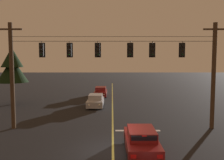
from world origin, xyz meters
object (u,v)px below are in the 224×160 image
at_px(car_oncoming_lead, 95,101).
at_px(tree_verge_near, 11,67).
at_px(traffic_light_right_inner, 130,50).
at_px(car_waiting_near_lane, 141,141).
at_px(traffic_light_centre, 97,50).
at_px(traffic_light_far_right, 182,50).
at_px(traffic_light_left_inner, 69,50).
at_px(traffic_light_rightmost, 152,50).
at_px(car_oncoming_trailing, 100,92).
at_px(traffic_light_leftmost, 41,50).

distance_m(car_oncoming_lead, tree_verge_near, 10.84).
height_order(traffic_light_right_inner, car_waiting_near_lane, traffic_light_right_inner).
distance_m(traffic_light_centre, traffic_light_far_right, 6.45).
height_order(traffic_light_left_inner, car_waiting_near_lane, traffic_light_left_inner).
distance_m(traffic_light_rightmost, car_waiting_near_lane, 7.28).
bearing_deg(traffic_light_far_right, traffic_light_left_inner, 180.00).
bearing_deg(car_waiting_near_lane, traffic_light_left_inner, 136.90).
distance_m(traffic_light_left_inner, car_oncoming_lead, 10.37).
bearing_deg(traffic_light_right_inner, traffic_light_left_inner, 180.00).
xyz_separation_m(traffic_light_left_inner, traffic_light_far_right, (8.61, 0.00, 0.00)).
bearing_deg(traffic_light_rightmost, car_oncoming_trailing, 106.22).
relative_size(traffic_light_right_inner, car_oncoming_trailing, 0.28).
bearing_deg(car_oncoming_trailing, tree_verge_near, -148.03).
bearing_deg(traffic_light_rightmost, traffic_light_leftmost, 180.00).
bearing_deg(traffic_light_centre, traffic_light_leftmost, 180.00).
distance_m(traffic_light_centre, car_oncoming_lead, 10.31).
xyz_separation_m(traffic_light_leftmost, tree_verge_near, (-6.57, 9.96, -1.54)).
bearing_deg(car_oncoming_lead, traffic_light_right_inner, -69.32).
relative_size(traffic_light_far_right, car_waiting_near_lane, 0.28).
xyz_separation_m(traffic_light_left_inner, traffic_light_rightmost, (6.33, 0.00, 0.00)).
relative_size(traffic_light_centre, traffic_light_far_right, 1.00).
height_order(traffic_light_leftmost, car_oncoming_lead, traffic_light_leftmost).
height_order(traffic_light_centre, car_oncoming_lead, traffic_light_centre).
height_order(traffic_light_leftmost, traffic_light_right_inner, same).
bearing_deg(car_oncoming_lead, tree_verge_near, 172.94).
xyz_separation_m(traffic_light_rightmost, car_oncoming_lead, (-4.98, 8.72, -5.44)).
height_order(traffic_light_centre, car_oncoming_trailing, traffic_light_centre).
bearing_deg(car_waiting_near_lane, car_oncoming_trailing, 99.13).
xyz_separation_m(car_waiting_near_lane, car_oncoming_trailing, (-3.37, 20.99, -0.00)).
bearing_deg(traffic_light_centre, tree_verge_near, 137.43).
xyz_separation_m(traffic_light_right_inner, tree_verge_near, (-13.33, 9.96, -1.54)).
bearing_deg(traffic_light_right_inner, traffic_light_rightmost, 0.00).
relative_size(traffic_light_rightmost, car_oncoming_trailing, 0.28).
bearing_deg(car_oncoming_trailing, traffic_light_right_inner, -79.37).
distance_m(traffic_light_centre, traffic_light_right_inner, 2.48).
xyz_separation_m(traffic_light_leftmost, traffic_light_rightmost, (8.45, 0.00, 0.00)).
relative_size(traffic_light_right_inner, traffic_light_far_right, 1.00).
bearing_deg(traffic_light_centre, traffic_light_rightmost, 0.00).
bearing_deg(traffic_light_leftmost, traffic_light_centre, 0.00).
xyz_separation_m(traffic_light_far_right, car_waiting_near_lane, (-3.67, -4.62, -5.44)).
height_order(traffic_light_rightmost, traffic_light_far_right, same).
bearing_deg(tree_verge_near, traffic_light_leftmost, -56.61).
distance_m(traffic_light_rightmost, traffic_light_far_right, 2.28).
distance_m(traffic_light_centre, traffic_light_rightmost, 4.17).
height_order(traffic_light_left_inner, traffic_light_centre, same).
bearing_deg(tree_verge_near, traffic_light_rightmost, -33.56).
relative_size(traffic_light_leftmost, traffic_light_rightmost, 1.00).
distance_m(traffic_light_left_inner, tree_verge_near, 13.31).
height_order(traffic_light_leftmost, traffic_light_far_right, same).
bearing_deg(car_oncoming_lead, traffic_light_rightmost, -60.26).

